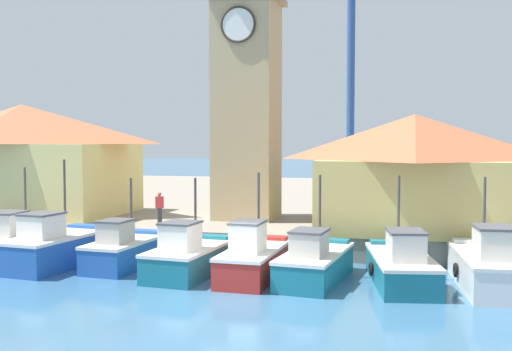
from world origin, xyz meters
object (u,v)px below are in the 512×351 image
at_px(dock_worker_near_tower, 160,208).
at_px(port_crane_near, 352,94).
at_px(fishing_boat_left_inner, 125,250).
at_px(warehouse_right, 414,170).
at_px(fishing_boat_right_inner, 401,265).
at_px(clock_tower, 247,75).
at_px(dock_worker_along_quay, 342,214).
at_px(fishing_boat_far_left, 18,242).
at_px(fishing_boat_center, 254,258).
at_px(warehouse_left, 23,158).
at_px(fishing_boat_left_outer, 55,247).
at_px(fishing_boat_mid_right, 315,262).
at_px(fishing_boat_mid_left, 189,256).
at_px(fishing_boat_right_outer, 488,266).

bearing_deg(dock_worker_near_tower, port_crane_near, 65.36).
relative_size(fishing_boat_left_inner, warehouse_right, 0.49).
relative_size(fishing_boat_right_inner, clock_tower, 0.35).
bearing_deg(dock_worker_along_quay, warehouse_right, 33.79).
distance_m(fishing_boat_far_left, fishing_boat_center, 10.80).
xyz_separation_m(clock_tower, warehouse_left, (-12.82, -0.83, -4.37)).
height_order(fishing_boat_center, fishing_boat_right_inner, fishing_boat_center).
distance_m(warehouse_right, dock_worker_near_tower, 12.06).
distance_m(fishing_boat_far_left, fishing_boat_left_outer, 2.61).
bearing_deg(fishing_boat_right_inner, dock_worker_near_tower, 157.35).
xyz_separation_m(fishing_boat_mid_right, warehouse_right, (3.51, 6.93, 3.07)).
height_order(fishing_boat_far_left, fishing_boat_left_outer, fishing_boat_left_outer).
distance_m(fishing_boat_far_left, warehouse_right, 17.90).
height_order(fishing_boat_mid_right, port_crane_near, port_crane_near).
relative_size(fishing_boat_left_outer, dock_worker_along_quay, 3.09).
xyz_separation_m(fishing_boat_mid_left, warehouse_right, (8.31, 7.16, 3.04)).
distance_m(fishing_boat_left_outer, fishing_boat_right_outer, 16.55).
distance_m(fishing_boat_mid_left, dock_worker_along_quay, 7.42).
height_order(fishing_boat_far_left, warehouse_right, warehouse_right).
relative_size(fishing_boat_left_outer, dock_worker_near_tower, 3.09).
relative_size(fishing_boat_right_inner, fishing_boat_right_outer, 1.03).
distance_m(clock_tower, dock_worker_near_tower, 8.30).
relative_size(fishing_boat_left_outer, warehouse_left, 0.42).
height_order(fishing_boat_center, warehouse_left, warehouse_left).
height_order(fishing_boat_right_inner, warehouse_left, warehouse_left).
relative_size(fishing_boat_center, fishing_boat_right_outer, 0.90).
height_order(fishing_boat_left_inner, warehouse_right, warehouse_right).
distance_m(fishing_boat_mid_left, fishing_boat_center, 2.53).
bearing_deg(fishing_boat_left_inner, fishing_boat_right_outer, -0.32).
distance_m(fishing_boat_left_outer, dock_worker_near_tower, 5.72).
height_order(fishing_boat_mid_left, fishing_boat_mid_right, fishing_boat_mid_right).
height_order(fishing_boat_left_outer, warehouse_right, warehouse_right).
relative_size(fishing_boat_mid_left, port_crane_near, 0.24).
bearing_deg(fishing_boat_far_left, fishing_boat_left_outer, -21.03).
bearing_deg(fishing_boat_center, fishing_boat_left_outer, -179.91).
bearing_deg(fishing_boat_left_outer, fishing_boat_left_inner, 12.02).
height_order(fishing_boat_left_outer, warehouse_left, warehouse_left).
bearing_deg(fishing_boat_far_left, fishing_boat_right_outer, -1.27).
xyz_separation_m(fishing_boat_right_inner, dock_worker_near_tower, (-11.29, 4.71, 1.21)).
bearing_deg(warehouse_left, clock_tower, 3.70).
height_order(fishing_boat_left_outer, port_crane_near, port_crane_near).
bearing_deg(dock_worker_near_tower, warehouse_left, 163.06).
height_order(fishing_boat_far_left, fishing_boat_right_inner, fishing_boat_far_left).
xyz_separation_m(fishing_boat_right_inner, fishing_boat_right_outer, (2.90, 0.13, 0.08)).
bearing_deg(fishing_boat_right_outer, port_crane_near, 107.63).
relative_size(warehouse_left, port_crane_near, 0.60).
distance_m(fishing_boat_mid_right, dock_worker_along_quay, 5.05).
relative_size(fishing_boat_center, warehouse_right, 0.55).
distance_m(fishing_boat_center, fishing_boat_mid_right, 2.28).
bearing_deg(fishing_boat_far_left, warehouse_right, 20.34).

